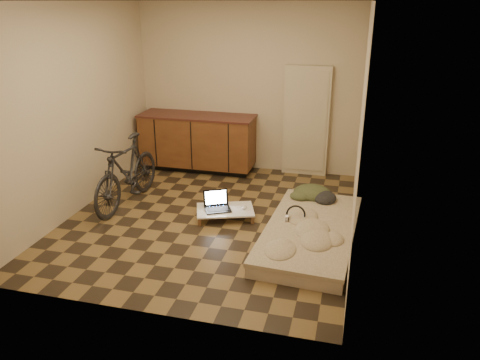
% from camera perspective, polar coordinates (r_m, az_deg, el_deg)
% --- Properties ---
extents(room_shell, '(3.50, 4.00, 2.60)m').
position_cam_1_polar(room_shell, '(5.58, -3.90, 7.53)').
color(room_shell, brown).
rests_on(room_shell, ground).
extents(cabinets, '(1.84, 0.62, 0.91)m').
position_cam_1_polar(cabinets, '(7.59, -5.17, 4.65)').
color(cabinets, black).
rests_on(cabinets, ground).
extents(appliance_panel, '(0.70, 0.10, 1.70)m').
position_cam_1_polar(appliance_panel, '(7.34, 8.08, 7.07)').
color(appliance_panel, beige).
rests_on(appliance_panel, ground).
extents(bicycle, '(0.57, 1.61, 1.03)m').
position_cam_1_polar(bicycle, '(6.38, -13.68, 1.33)').
color(bicycle, black).
rests_on(bicycle, ground).
extents(futon, '(1.11, 2.11, 0.18)m').
position_cam_1_polar(futon, '(5.51, 8.58, -6.35)').
color(futon, '#BFAC98').
rests_on(futon, ground).
extents(clothing_pile, '(0.55, 0.47, 0.21)m').
position_cam_1_polar(clothing_pile, '(6.21, 9.18, -1.16)').
color(clothing_pile, '#384125').
rests_on(clothing_pile, futon).
extents(headphones, '(0.26, 0.24, 0.17)m').
position_cam_1_polar(headphones, '(5.53, 6.82, -4.14)').
color(headphones, black).
rests_on(headphones, futon).
extents(lap_desk, '(0.83, 0.67, 0.12)m').
position_cam_1_polar(lap_desk, '(5.97, -1.82, -3.69)').
color(lap_desk, brown).
rests_on(lap_desk, ground).
extents(laptop, '(0.41, 0.40, 0.22)m').
position_cam_1_polar(laptop, '(5.96, -2.82, -3.06)').
color(laptop, black).
rests_on(laptop, lap_desk).
extents(mouse, '(0.07, 0.11, 0.04)m').
position_cam_1_polar(mouse, '(5.97, 0.51, -3.33)').
color(mouse, white).
rests_on(mouse, lap_desk).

